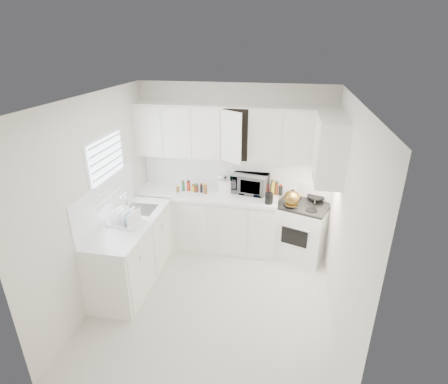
% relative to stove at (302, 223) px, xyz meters
% --- Properties ---
extents(floor, '(3.20, 3.20, 0.00)m').
position_rel_stove_xyz_m(floor, '(-1.11, -1.28, -0.57)').
color(floor, silver).
rests_on(floor, ground).
extents(ceiling, '(3.20, 3.20, 0.00)m').
position_rel_stove_xyz_m(ceiling, '(-1.11, -1.28, 2.03)').
color(ceiling, white).
rests_on(ceiling, ground).
extents(wall_back, '(3.00, 0.00, 3.00)m').
position_rel_stove_xyz_m(wall_back, '(-1.11, 0.32, 0.73)').
color(wall_back, white).
rests_on(wall_back, ground).
extents(wall_front, '(3.00, 0.00, 3.00)m').
position_rel_stove_xyz_m(wall_front, '(-1.11, -2.88, 0.73)').
color(wall_front, white).
rests_on(wall_front, ground).
extents(wall_left, '(0.00, 3.20, 3.20)m').
position_rel_stove_xyz_m(wall_left, '(-2.61, -1.28, 0.73)').
color(wall_left, white).
rests_on(wall_left, ground).
extents(wall_right, '(0.00, 3.20, 3.20)m').
position_rel_stove_xyz_m(wall_right, '(0.39, -1.28, 0.73)').
color(wall_right, white).
rests_on(wall_right, ground).
extents(window_blinds, '(0.06, 0.96, 1.06)m').
position_rel_stove_xyz_m(window_blinds, '(-2.59, -0.93, 0.98)').
color(window_blinds, white).
rests_on(window_blinds, wall_left).
extents(lower_cabinets_back, '(2.22, 0.60, 0.90)m').
position_rel_stove_xyz_m(lower_cabinets_back, '(-1.50, 0.02, -0.12)').
color(lower_cabinets_back, white).
rests_on(lower_cabinets_back, floor).
extents(lower_cabinets_left, '(0.60, 1.60, 0.90)m').
position_rel_stove_xyz_m(lower_cabinets_left, '(-2.31, -1.08, -0.12)').
color(lower_cabinets_left, white).
rests_on(lower_cabinets_left, floor).
extents(countertop_back, '(2.24, 0.64, 0.05)m').
position_rel_stove_xyz_m(countertop_back, '(-1.50, 0.01, 0.35)').
color(countertop_back, white).
rests_on(countertop_back, lower_cabinets_back).
extents(countertop_left, '(0.64, 1.62, 0.05)m').
position_rel_stove_xyz_m(countertop_left, '(-2.30, -1.08, 0.35)').
color(countertop_left, white).
rests_on(countertop_left, lower_cabinets_left).
extents(backsplash_back, '(2.98, 0.02, 0.55)m').
position_rel_stove_xyz_m(backsplash_back, '(-1.11, 0.31, 0.65)').
color(backsplash_back, white).
rests_on(backsplash_back, wall_back).
extents(backsplash_left, '(0.02, 1.60, 0.55)m').
position_rel_stove_xyz_m(backsplash_left, '(-2.60, -1.08, 0.65)').
color(backsplash_left, white).
rests_on(backsplash_left, wall_left).
extents(upper_cabinets_back, '(3.00, 0.33, 0.80)m').
position_rel_stove_xyz_m(upper_cabinets_back, '(-1.11, 0.16, 0.93)').
color(upper_cabinets_back, white).
rests_on(upper_cabinets_back, wall_back).
extents(upper_cabinets_right, '(0.33, 0.90, 0.80)m').
position_rel_stove_xyz_m(upper_cabinets_right, '(0.22, -0.46, 0.93)').
color(upper_cabinets_right, white).
rests_on(upper_cabinets_right, wall_right).
extents(sink, '(0.42, 0.38, 0.30)m').
position_rel_stove_xyz_m(sink, '(-2.30, -0.73, 0.50)').
color(sink, gray).
rests_on(sink, countertop_left).
extents(stove, '(0.91, 0.83, 1.14)m').
position_rel_stove_xyz_m(stove, '(0.00, 0.00, 0.00)').
color(stove, white).
rests_on(stove, floor).
extents(tea_kettle, '(0.30, 0.26, 0.26)m').
position_rel_stove_xyz_m(tea_kettle, '(-0.18, -0.16, 0.50)').
color(tea_kettle, olive).
rests_on(tea_kettle, stove).
extents(frying_pan, '(0.31, 0.46, 0.04)m').
position_rel_stove_xyz_m(frying_pan, '(0.18, 0.16, 0.39)').
color(frying_pan, black).
rests_on(frying_pan, stove).
extents(microwave, '(0.59, 0.40, 0.37)m').
position_rel_stove_xyz_m(microwave, '(-0.84, 0.18, 0.56)').
color(microwave, gray).
rests_on(microwave, countertop_back).
extents(rice_cooker, '(0.30, 0.30, 0.25)m').
position_rel_stove_xyz_m(rice_cooker, '(-1.22, 0.14, 0.50)').
color(rice_cooker, white).
rests_on(rice_cooker, countertop_back).
extents(paper_towel, '(0.12, 0.12, 0.27)m').
position_rel_stove_xyz_m(paper_towel, '(-1.29, 0.16, 0.51)').
color(paper_towel, white).
rests_on(paper_towel, countertop_back).
extents(utensil_crock, '(0.15, 0.15, 0.39)m').
position_rel_stove_xyz_m(utensil_crock, '(-0.51, -0.19, 0.57)').
color(utensil_crock, black).
rests_on(utensil_crock, countertop_back).
extents(dish_rack, '(0.47, 0.38, 0.23)m').
position_rel_stove_xyz_m(dish_rack, '(-2.31, -1.17, 0.49)').
color(dish_rack, white).
rests_on(dish_rack, countertop_left).
extents(spice_left_0, '(0.06, 0.06, 0.13)m').
position_rel_stove_xyz_m(spice_left_0, '(-1.96, 0.14, 0.44)').
color(spice_left_0, brown).
rests_on(spice_left_0, countertop_back).
extents(spice_left_1, '(0.06, 0.06, 0.13)m').
position_rel_stove_xyz_m(spice_left_1, '(-1.89, 0.05, 0.44)').
color(spice_left_1, '#206133').
rests_on(spice_left_1, countertop_back).
extents(spice_left_2, '(0.06, 0.06, 0.13)m').
position_rel_stove_xyz_m(spice_left_2, '(-1.81, 0.14, 0.44)').
color(spice_left_2, '#B02617').
rests_on(spice_left_2, countertop_back).
extents(spice_left_3, '(0.06, 0.06, 0.13)m').
position_rel_stove_xyz_m(spice_left_3, '(-1.74, 0.05, 0.44)').
color(spice_left_3, gold).
rests_on(spice_left_3, countertop_back).
extents(spice_left_4, '(0.06, 0.06, 0.13)m').
position_rel_stove_xyz_m(spice_left_4, '(-1.66, 0.14, 0.44)').
color(spice_left_4, '#5E2B1B').
rests_on(spice_left_4, countertop_back).
extents(spice_left_5, '(0.06, 0.06, 0.13)m').
position_rel_stove_xyz_m(spice_left_5, '(-1.59, 0.05, 0.44)').
color(spice_left_5, black).
rests_on(spice_left_5, countertop_back).
extents(spice_left_6, '(0.06, 0.06, 0.13)m').
position_rel_stove_xyz_m(spice_left_6, '(-1.51, 0.14, 0.44)').
color(spice_left_6, brown).
rests_on(spice_left_6, countertop_back).
extents(sauce_right_0, '(0.06, 0.06, 0.19)m').
position_rel_stove_xyz_m(sauce_right_0, '(-0.53, 0.18, 0.47)').
color(sauce_right_0, '#B02617').
rests_on(sauce_right_0, countertop_back).
extents(sauce_right_1, '(0.06, 0.06, 0.19)m').
position_rel_stove_xyz_m(sauce_right_1, '(-0.48, 0.12, 0.47)').
color(sauce_right_1, gold).
rests_on(sauce_right_1, countertop_back).
extents(sauce_right_2, '(0.06, 0.06, 0.19)m').
position_rel_stove_xyz_m(sauce_right_2, '(-0.42, 0.18, 0.47)').
color(sauce_right_2, '#5E2B1B').
rests_on(sauce_right_2, countertop_back).
extents(sauce_right_3, '(0.06, 0.06, 0.19)m').
position_rel_stove_xyz_m(sauce_right_3, '(-0.37, 0.12, 0.47)').
color(sauce_right_3, black).
rests_on(sauce_right_3, countertop_back).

